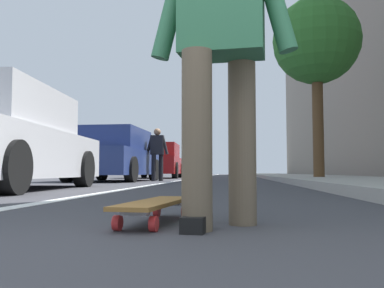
% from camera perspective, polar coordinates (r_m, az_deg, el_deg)
% --- Properties ---
extents(ground_plane, '(80.00, 80.00, 0.00)m').
position_cam_1_polar(ground_plane, '(10.69, 3.60, -5.22)').
color(ground_plane, '#38383D').
extents(lane_stripe_white, '(52.00, 0.16, 0.01)m').
position_cam_1_polar(lane_stripe_white, '(20.74, 1.10, -4.53)').
color(lane_stripe_white, silver).
rests_on(lane_stripe_white, ground).
extents(sidewalk_curb, '(52.00, 3.20, 0.13)m').
position_cam_1_polar(sidewalk_curb, '(18.89, 14.16, -4.30)').
color(sidewalk_curb, '#9E9B93').
rests_on(sidewalk_curb, ground).
extents(building_facade, '(40.00, 1.20, 10.09)m').
position_cam_1_polar(building_facade, '(23.92, 20.01, 7.95)').
color(building_facade, gray).
rests_on(building_facade, ground).
extents(skateboard, '(0.86, 0.30, 0.11)m').
position_cam_1_polar(skateboard, '(2.20, -4.96, -8.21)').
color(skateboard, red).
rests_on(skateboard, ground).
extents(skater_person, '(0.44, 0.72, 1.64)m').
position_cam_1_polar(skater_person, '(2.12, 3.96, 14.77)').
color(skater_person, brown).
rests_on(skater_person, ground).
extents(parked_car_mid, '(4.29, 2.04, 1.49)m').
position_cam_1_polar(parked_car_mid, '(12.29, -10.43, -1.62)').
color(parked_car_mid, navy).
rests_on(parked_car_mid, ground).
extents(parked_car_far, '(4.33, 2.07, 1.49)m').
position_cam_1_polar(parked_car_far, '(18.43, -4.58, -2.38)').
color(parked_car_far, maroon).
rests_on(parked_car_far, ground).
extents(traffic_light, '(0.33, 0.28, 4.25)m').
position_cam_1_polar(traffic_light, '(19.77, -0.34, 3.96)').
color(traffic_light, '#2D2D2D').
rests_on(traffic_light, ground).
extents(street_tree_mid, '(2.48, 2.48, 5.26)m').
position_cam_1_polar(street_tree_mid, '(12.92, 16.47, 13.04)').
color(street_tree_mid, brown).
rests_on(street_tree_mid, ground).
extents(pedestrian_distant, '(0.43, 0.68, 1.55)m').
position_cam_1_polar(pedestrian_distant, '(12.43, -4.71, -0.93)').
color(pedestrian_distant, black).
rests_on(pedestrian_distant, ground).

